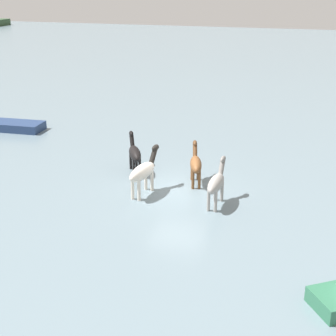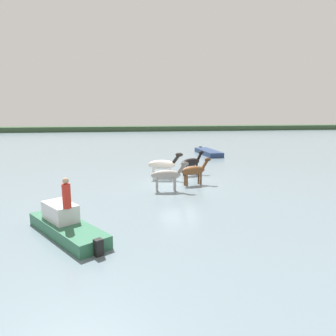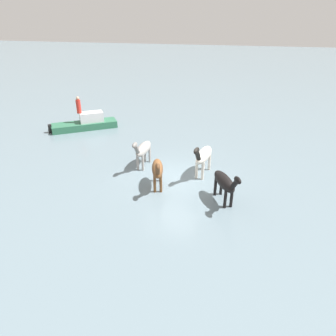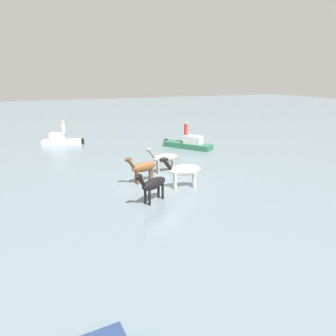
{
  "view_description": "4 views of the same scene",
  "coord_description": "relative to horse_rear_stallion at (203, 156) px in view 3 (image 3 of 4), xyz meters",
  "views": [
    {
      "loc": [
        -19.67,
        -5.5,
        8.96
      ],
      "look_at": [
        0.9,
        0.72,
        0.61
      ],
      "focal_mm": 52.53,
      "sensor_mm": 36.0,
      "label": 1
    },
    {
      "loc": [
        -3.84,
        -19.91,
        4.81
      ],
      "look_at": [
        -0.65,
        0.81,
        0.92
      ],
      "focal_mm": 32.52,
      "sensor_mm": 36.0,
      "label": 2
    },
    {
      "loc": [
        13.27,
        2.95,
        7.49
      ],
      "look_at": [
        0.24,
        -0.27,
        0.77
      ],
      "focal_mm": 32.78,
      "sensor_mm": 36.0,
      "label": 3
    },
    {
      "loc": [
        6.68,
        16.62,
        6.32
      ],
      "look_at": [
        -0.87,
        -0.75,
        0.68
      ],
      "focal_mm": 32.78,
      "sensor_mm": 36.0,
      "label": 4
    }
  ],
  "objects": [
    {
      "name": "horse_pinto_flank",
      "position": [
        1.83,
        -1.91,
        -0.11
      ],
      "size": [
        2.26,
        1.0,
        1.76
      ],
      "rotation": [
        0.0,
        0.0,
        0.29
      ],
      "color": "brown",
      "rests_on": "ground_plane"
    },
    {
      "name": "boat_motor_center",
      "position": [
        -5.15,
        -9.3,
        -0.76
      ],
      "size": [
        3.64,
        4.49,
        1.34
      ],
      "rotation": [
        0.0,
        0.0,
        2.17
      ],
      "color": "#2D6B4C",
      "rests_on": "ground_plane"
    },
    {
      "name": "person_boatman_standing",
      "position": [
        -5.0,
        -9.61,
        0.66
      ],
      "size": [
        0.32,
        0.32,
        1.19
      ],
      "color": "red",
      "rests_on": "boat_motor_center"
    },
    {
      "name": "horse_lead",
      "position": [
        2.37,
        1.28,
        -0.09
      ],
      "size": [
        2.18,
        1.43,
        1.79
      ],
      "rotation": [
        0.0,
        0.0,
        0.5
      ],
      "color": "black",
      "rests_on": "ground_plane"
    },
    {
      "name": "ground_plane",
      "position": [
        0.95,
        -1.29,
        -1.08
      ],
      "size": [
        156.23,
        156.23,
        0.0
      ],
      "primitive_type": "plane",
      "color": "slate"
    },
    {
      "name": "horse_rear_stallion",
      "position": [
        0.0,
        0.0,
        0.0
      ],
      "size": [
        2.53,
        0.9,
        1.95
      ],
      "rotation": [
        0.0,
        0.0,
        -0.17
      ],
      "color": "silver",
      "rests_on": "ground_plane"
    },
    {
      "name": "horse_dark_mare",
      "position": [
        -0.18,
        -3.28,
        -0.07
      ],
      "size": [
        2.34,
        0.62,
        1.82
      ],
      "rotation": [
        0.0,
        0.0,
        -0.04
      ],
      "color": "#9E9993",
      "rests_on": "ground_plane"
    }
  ]
}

